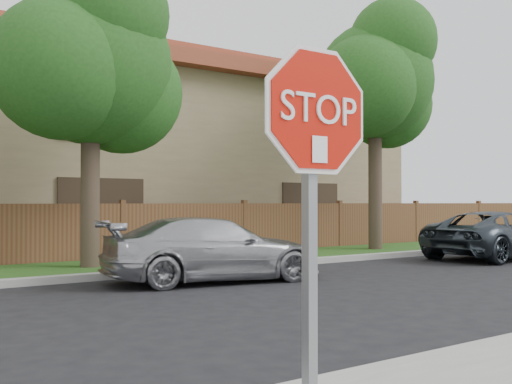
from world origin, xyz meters
TOP-DOWN VIEW (x-y plane):
  - tree_mid at (2.52, 9.57)m, footprint 4.80×3.90m
  - tree_right at (12.02, 9.57)m, footprint 4.80×3.90m
  - stop_sign at (-0.13, -1.48)m, footprint 1.01×0.13m
  - sedan_right at (4.00, 6.57)m, footprint 4.80×2.59m
  - sedan_far_right at (13.40, 6.19)m, footprint 5.03×2.51m

SIDE VIEW (x-z plane):
  - sedan_right at x=4.00m, z-range 0.00..1.32m
  - sedan_far_right at x=13.40m, z-range 0.00..1.37m
  - stop_sign at x=-0.13m, z-range 0.55..3.11m
  - tree_mid at x=2.52m, z-range 1.20..8.55m
  - tree_right at x=12.02m, z-range 1.47..9.67m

